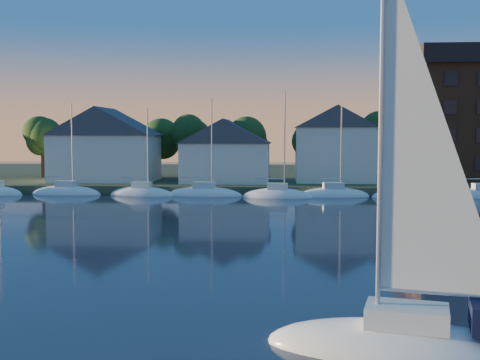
# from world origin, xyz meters

# --- Properties ---
(ground) EXTENTS (260.00, 260.00, 0.00)m
(ground) POSITION_xyz_m (0.00, 0.00, 0.00)
(ground) COLOR black
(ground) RESTS_ON ground
(shoreline_land) EXTENTS (160.00, 50.00, 2.00)m
(shoreline_land) POSITION_xyz_m (0.00, 75.00, 0.00)
(shoreline_land) COLOR #2F3B22
(shoreline_land) RESTS_ON ground
(wooden_dock) EXTENTS (120.00, 3.00, 1.00)m
(wooden_dock) POSITION_xyz_m (0.00, 52.00, 0.00)
(wooden_dock) COLOR brown
(wooden_dock) RESTS_ON ground
(clubhouse_west) EXTENTS (13.65, 9.45, 9.64)m
(clubhouse_west) POSITION_xyz_m (-22.00, 58.00, 5.93)
(clubhouse_west) COLOR silver
(clubhouse_west) RESTS_ON shoreline_land
(clubhouse_centre) EXTENTS (11.55, 8.40, 8.08)m
(clubhouse_centre) POSITION_xyz_m (-6.00, 57.00, 5.13)
(clubhouse_centre) COLOR silver
(clubhouse_centre) RESTS_ON shoreline_land
(clubhouse_east) EXTENTS (10.50, 8.40, 9.80)m
(clubhouse_east) POSITION_xyz_m (8.00, 59.00, 6.00)
(clubhouse_east) COLOR silver
(clubhouse_east) RESTS_ON shoreline_land
(tree_line) EXTENTS (93.40, 5.40, 8.90)m
(tree_line) POSITION_xyz_m (2.00, 63.00, 7.18)
(tree_line) COLOR #362318
(tree_line) RESTS_ON shoreline_land
(moored_fleet) EXTENTS (95.50, 2.40, 12.05)m
(moored_fleet) POSITION_xyz_m (4.00, 49.00, 0.10)
(moored_fleet) COLOR white
(moored_fleet) RESTS_ON ground
(hero_sailboat) EXTENTS (9.92, 5.16, 14.68)m
(hero_sailboat) POSITION_xyz_m (5.39, -0.03, 0.61)
(hero_sailboat) COLOR white
(hero_sailboat) RESTS_ON ground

